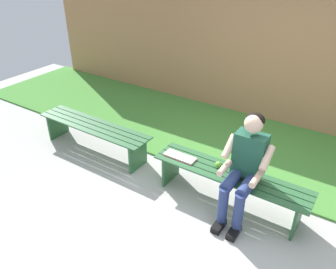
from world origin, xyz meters
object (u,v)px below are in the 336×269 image
at_px(bench_far, 94,131).
at_px(book_open, 180,157).
at_px(bench_near, 229,180).
at_px(person_seated, 245,165).
at_px(apple, 218,165).

height_order(bench_far, book_open, book_open).
bearing_deg(bench_near, person_seated, 152.39).
distance_m(bench_far, book_open, 1.52).
relative_size(apple, book_open, 0.19).
relative_size(bench_near, apple, 23.92).
height_order(person_seated, book_open, person_seated).
bearing_deg(book_open, person_seated, 176.34).
xyz_separation_m(person_seated, book_open, (0.85, -0.06, -0.23)).
bearing_deg(apple, bench_far, 0.79).
bearing_deg(bench_far, bench_near, 180.00).
xyz_separation_m(bench_far, person_seated, (-2.36, 0.10, 0.34)).
bearing_deg(book_open, apple, -171.89).
distance_m(bench_near, person_seated, 0.40).
relative_size(bench_near, book_open, 4.55).
bearing_deg(bench_near, book_open, 3.28).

